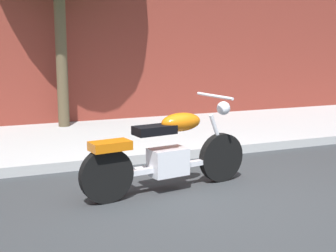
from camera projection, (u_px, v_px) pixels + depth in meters
ground_plane at (207, 200)px, 5.26m from camera, size 60.00×60.00×0.00m
sidewalk at (120, 138)px, 8.31m from camera, size 19.54×3.21×0.14m
motorcycle at (168, 153)px, 5.51m from camera, size 2.18×0.71×1.11m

